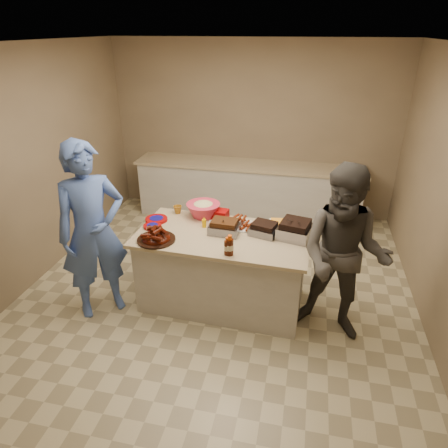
% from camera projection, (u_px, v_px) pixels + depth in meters
% --- Properties ---
extents(room, '(4.50, 5.00, 2.70)m').
position_uv_depth(room, '(217.00, 293.00, 4.72)').
color(room, '#8A765B').
rests_on(room, ground).
extents(back_counter, '(3.60, 0.64, 0.90)m').
position_uv_depth(back_counter, '(248.00, 191.00, 6.45)').
color(back_counter, '#BCB8B0').
rests_on(back_counter, ground).
extents(island, '(1.86, 1.04, 0.86)m').
position_uv_depth(island, '(223.00, 301.00, 4.59)').
color(island, '#BCB8B0').
rests_on(island, ground).
extents(rib_platter, '(0.42, 0.42, 0.16)m').
position_uv_depth(rib_platter, '(156.00, 240.00, 4.09)').
color(rib_platter, '#450E04').
rests_on(rib_platter, island).
extents(pulled_pork_tray, '(0.33, 0.25, 0.09)m').
position_uv_depth(pulled_pork_tray, '(224.00, 233.00, 4.24)').
color(pulled_pork_tray, '#47230F').
rests_on(pulled_pork_tray, island).
extents(brisket_tray, '(0.33, 0.30, 0.08)m').
position_uv_depth(brisket_tray, '(264.00, 234.00, 4.21)').
color(brisket_tray, black).
rests_on(brisket_tray, island).
extents(roasting_pan, '(0.38, 0.38, 0.13)m').
position_uv_depth(roasting_pan, '(294.00, 237.00, 4.15)').
color(roasting_pan, gray).
rests_on(roasting_pan, island).
extents(coleslaw_bowl, '(0.40, 0.40, 0.27)m').
position_uv_depth(coleslaw_bowl, '(203.00, 216.00, 4.61)').
color(coleslaw_bowl, '#D02E49').
rests_on(coleslaw_bowl, island).
extents(sausage_plate, '(0.40, 0.40, 0.05)m').
position_uv_depth(sausage_plate, '(242.00, 226.00, 4.38)').
color(sausage_plate, silver).
rests_on(sausage_plate, island).
extents(mac_cheese_dish, '(0.31, 0.24, 0.08)m').
position_uv_depth(mac_cheese_dish, '(282.00, 227.00, 4.35)').
color(mac_cheese_dish, '#FFA725').
rests_on(mac_cheese_dish, island).
extents(bbq_bottle_a, '(0.07, 0.07, 0.21)m').
position_uv_depth(bbq_bottle_a, '(230.00, 255.00, 3.84)').
color(bbq_bottle_a, '#391206').
rests_on(bbq_bottle_a, island).
extents(bbq_bottle_b, '(0.06, 0.06, 0.18)m').
position_uv_depth(bbq_bottle_b, '(227.00, 254.00, 3.84)').
color(bbq_bottle_b, '#391206').
rests_on(bbq_bottle_b, island).
extents(mustard_bottle, '(0.05, 0.05, 0.12)m').
position_uv_depth(mustard_bottle, '(204.00, 227.00, 4.36)').
color(mustard_bottle, '#FFBA00').
rests_on(mustard_bottle, island).
extents(sauce_bowl, '(0.15, 0.05, 0.15)m').
position_uv_depth(sauce_bowl, '(215.00, 226.00, 4.39)').
color(sauce_bowl, silver).
rests_on(sauce_bowl, island).
extents(plate_stack_large, '(0.26, 0.26, 0.03)m').
position_uv_depth(plate_stack_large, '(157.00, 220.00, 4.51)').
color(plate_stack_large, '#8B0405').
rests_on(plate_stack_large, island).
extents(plate_stack_small, '(0.20, 0.20, 0.03)m').
position_uv_depth(plate_stack_small, '(153.00, 227.00, 4.36)').
color(plate_stack_small, '#8B0405').
rests_on(plate_stack_small, island).
extents(plastic_cup, '(0.10, 0.10, 0.10)m').
position_uv_depth(plastic_cup, '(178.00, 213.00, 4.68)').
color(plastic_cup, '#9A6618').
rests_on(plastic_cup, island).
extents(basket_stack, '(0.22, 0.17, 0.10)m').
position_uv_depth(basket_stack, '(219.00, 218.00, 4.57)').
color(basket_stack, '#8B0405').
rests_on(basket_stack, island).
extents(guest_blue, '(1.78, 1.89, 0.46)m').
position_uv_depth(guest_blue, '(105.00, 307.00, 4.49)').
color(guest_blue, '#4969BB').
rests_on(guest_blue, ground).
extents(guest_gray, '(1.25, 1.93, 0.68)m').
position_uv_depth(guest_gray, '(332.00, 330.00, 4.15)').
color(guest_gray, '#474440').
rests_on(guest_gray, ground).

